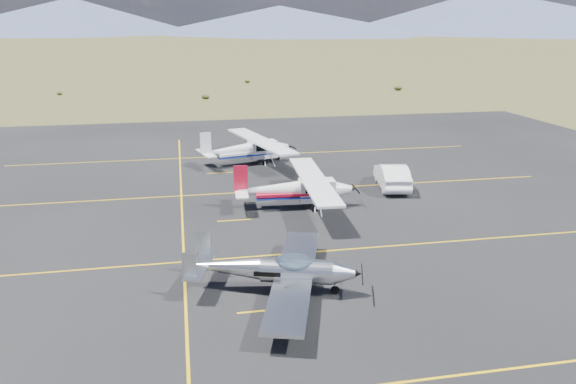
{
  "coord_description": "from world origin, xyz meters",
  "views": [
    {
      "loc": [
        -5.81,
        -23.57,
        11.18
      ],
      "look_at": [
        0.2,
        7.38,
        1.6
      ],
      "focal_mm": 35.0,
      "sensor_mm": 36.0,
      "label": 1
    }
  ],
  "objects_px": {
    "aircraft_cessna": "(296,188)",
    "aircraft_low_wing": "(277,270)",
    "sedan": "(392,176)",
    "aircraft_plain": "(248,148)"
  },
  "relations": [
    {
      "from": "aircraft_cessna",
      "to": "sedan",
      "type": "height_order",
      "value": "aircraft_cessna"
    },
    {
      "from": "aircraft_low_wing",
      "to": "aircraft_cessna",
      "type": "bearing_deg",
      "value": 91.09
    },
    {
      "from": "aircraft_low_wing",
      "to": "sedan",
      "type": "relative_size",
      "value": 1.9
    },
    {
      "from": "aircraft_low_wing",
      "to": "aircraft_cessna",
      "type": "distance_m",
      "value": 11.56
    },
    {
      "from": "aircraft_cessna",
      "to": "sedan",
      "type": "relative_size",
      "value": 2.13
    },
    {
      "from": "aircraft_plain",
      "to": "sedan",
      "type": "distance_m",
      "value": 12.66
    },
    {
      "from": "sedan",
      "to": "aircraft_low_wing",
      "type": "bearing_deg",
      "value": 63.57
    },
    {
      "from": "aircraft_cessna",
      "to": "aircraft_low_wing",
      "type": "bearing_deg",
      "value": -102.21
    },
    {
      "from": "aircraft_low_wing",
      "to": "aircraft_cessna",
      "type": "relative_size",
      "value": 0.89
    },
    {
      "from": "aircraft_low_wing",
      "to": "sedan",
      "type": "height_order",
      "value": "aircraft_low_wing"
    }
  ]
}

